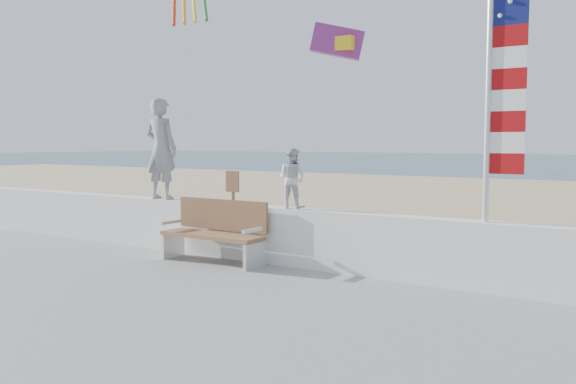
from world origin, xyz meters
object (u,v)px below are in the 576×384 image
object	(u,v)px
bench	(215,231)
flag	(499,72)
child	(292,178)
adult	(161,149)

from	to	relation	value
bench	flag	distance (m)	4.89
bench	child	bearing A→B (deg)	21.14
child	flag	bearing A→B (deg)	178.42
flag	adult	bearing A→B (deg)	180.00
adult	flag	distance (m)	6.02
bench	adult	bearing A→B (deg)	164.55
child	flag	distance (m)	3.43
adult	bench	bearing A→B (deg)	162.29
adult	child	world-z (taller)	adult
adult	flag	xyz separation A→B (m)	(5.93, -0.00, 1.00)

